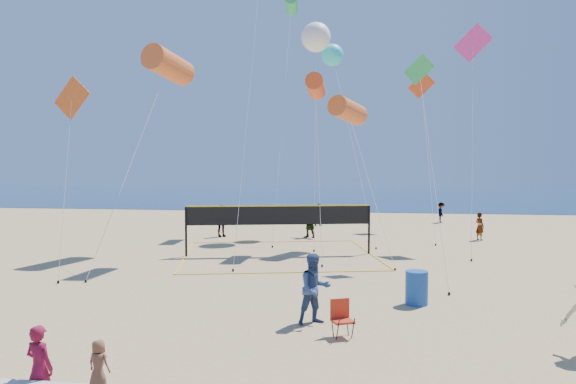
# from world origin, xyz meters

# --- Properties ---
(ground) EXTENTS (120.00, 120.00, 0.00)m
(ground) POSITION_xyz_m (0.00, 0.00, 0.00)
(ground) COLOR tan
(ground) RESTS_ON ground
(ocean) EXTENTS (140.00, 50.00, 0.03)m
(ocean) POSITION_xyz_m (0.00, 62.00, 0.01)
(ocean) COLOR navy
(ocean) RESTS_ON ground
(woman) EXTENTS (0.62, 0.48, 1.51)m
(woman) POSITION_xyz_m (-2.55, -2.70, 0.75)
(woman) COLOR maroon
(woman) RESTS_ON ground
(toddler) EXTENTS (0.43, 0.33, 0.79)m
(toddler) POSITION_xyz_m (-1.32, -2.97, 1.00)
(toddler) COLOR brown
(toddler) RESTS_ON seawall
(bystander_a) EXTENTS (1.15, 1.08, 1.88)m
(bystander_a) POSITION_xyz_m (1.62, 3.25, 0.94)
(bystander_a) COLOR navy
(bystander_a) RESTS_ON ground
(far_person_0) EXTENTS (1.13, 1.05, 1.86)m
(far_person_0) POSITION_xyz_m (-5.50, 19.91, 0.93)
(far_person_0) COLOR gray
(far_person_0) RESTS_ON ground
(far_person_1) EXTENTS (1.71, 1.20, 1.78)m
(far_person_1) POSITION_xyz_m (-0.39, 20.39, 0.89)
(far_person_1) COLOR gray
(far_person_1) RESTS_ON ground
(far_person_2) EXTENTS (0.62, 0.67, 1.54)m
(far_person_2) POSITION_xyz_m (9.04, 20.64, 0.77)
(far_person_2) COLOR gray
(far_person_2) RESTS_ON ground
(far_person_3) EXTENTS (0.88, 0.79, 1.49)m
(far_person_3) POSITION_xyz_m (-0.39, 26.45, 0.74)
(far_person_3) COLOR gray
(far_person_3) RESTS_ON ground
(far_person_4) EXTENTS (0.61, 0.98, 1.46)m
(far_person_4) POSITION_xyz_m (8.03, 29.63, 0.73)
(far_person_4) COLOR gray
(far_person_4) RESTS_ON ground
(camp_chair) EXTENTS (0.64, 0.73, 1.02)m
(camp_chair) POSITION_xyz_m (2.38, 2.25, 0.51)
(camp_chair) COLOR red
(camp_chair) RESTS_ON ground
(trash_barrel) EXTENTS (0.88, 0.88, 1.02)m
(trash_barrel) POSITION_xyz_m (4.47, 5.72, 0.51)
(trash_barrel) COLOR #174696
(trash_barrel) RESTS_ON ground
(volleyball_net) EXTENTS (10.48, 10.37, 2.33)m
(volleyball_net) POSITION_xyz_m (-1.15, 14.08, 1.59)
(volleyball_net) COLOR black
(volleyball_net) RESTS_ON ground
(kite_0) EXTENTS (1.83, 9.35, 9.83)m
(kite_0) POSITION_xyz_m (-6.69, 14.84, 9.01)
(kite_0) COLOR #D55D26
(kite_0) RESTS_ON ground
(kite_2) EXTENTS (1.28, 6.09, 8.65)m
(kite_2) POSITION_xyz_m (0.32, 16.39, 8.07)
(kite_2) COLOR #EA4D1C
(kite_2) RESTS_ON ground
(kite_3) EXTENTS (1.84, 3.04, 7.77)m
(kite_3) POSITION_xyz_m (-8.79, 9.55, 6.60)
(kite_3) COLOR #C7521D
(kite_3) RESTS_ON ground
(kite_4) EXTENTS (1.35, 6.53, 8.98)m
(kite_4) POSITION_xyz_m (5.12, 12.95, 7.63)
(kite_4) COLOR green
(kite_4) RESTS_ON ground
(kite_5) EXTENTS (1.94, 5.66, 11.49)m
(kite_5) POSITION_xyz_m (8.22, 18.86, 10.05)
(kite_5) COLOR #ED389A
(kite_5) RESTS_ON ground
(kite_6) EXTENTS (2.31, 8.01, 12.60)m
(kite_6) POSITION_xyz_m (-0.23, 22.09, 11.73)
(kite_6) COLOR white
(kite_6) RESTS_ON ground
(kite_7) EXTENTS (3.46, 7.52, 11.55)m
(kite_7) POSITION_xyz_m (0.66, 23.24, 10.86)
(kite_7) COLOR #2EE1E2
(kite_7) RESTS_ON ground
(kite_8) EXTENTS (1.00, 9.07, 14.91)m
(kite_8) POSITION_xyz_m (-2.01, 24.28, 14.35)
(kite_8) COLOR green
(kite_8) RESTS_ON ground
(kite_9) EXTENTS (1.77, 8.79, 10.29)m
(kite_9) POSITION_xyz_m (6.32, 26.29, 8.88)
(kite_9) COLOR #EA4D1C
(kite_9) RESTS_ON ground
(kite_10) EXTENTS (3.21, 7.50, 7.61)m
(kite_10) POSITION_xyz_m (1.89, 17.12, 6.91)
(kite_10) COLOR #D55D26
(kite_10) RESTS_ON ground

